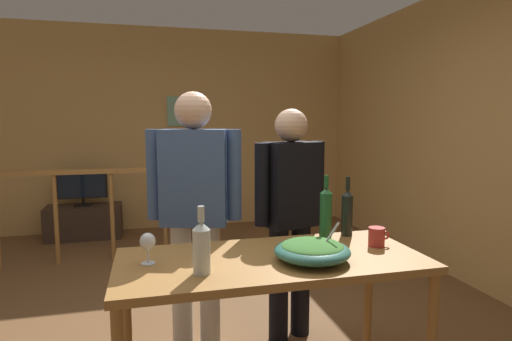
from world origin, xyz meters
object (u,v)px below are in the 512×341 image
tv_console (84,222)px  flat_screen_tv (82,186)px  wine_glass (148,243)px  salad_bowl (312,250)px  stair_railing (130,200)px  mug_red (377,237)px  serving_table (271,272)px  person_standing_left (194,200)px  wine_bottle_dark (347,212)px  wine_bottle_green (326,213)px  wine_bottle_clear (202,247)px  framed_picture (183,111)px  person_standing_right (290,207)px

tv_console → flat_screen_tv: (0.00, -0.03, 0.46)m
flat_screen_tv → wine_glass: size_ratio=3.89×
flat_screen_tv → salad_bowl: 3.99m
stair_railing → mug_red: stair_railing is taller
serving_table → person_standing_left: bearing=116.6°
flat_screen_tv → wine_bottle_dark: size_ratio=1.68×
tv_console → person_standing_left: person_standing_left is taller
wine_bottle_green → wine_bottle_clear: size_ratio=1.22×
flat_screen_tv → person_standing_left: person_standing_left is taller
wine_bottle_dark → wine_bottle_clear: (-0.92, -0.42, -0.02)m
tv_console → flat_screen_tv: flat_screen_tv is taller
wine_bottle_dark → mug_red: 0.26m
flat_screen_tv → person_standing_left: 3.14m
wine_bottle_dark → person_standing_left: (-0.86, 0.36, 0.04)m
framed_picture → wine_glass: (-0.49, -3.84, -0.70)m
wine_glass → wine_bottle_green: size_ratio=0.41×
wine_bottle_clear → serving_table: bearing=21.7°
flat_screen_tv → salad_bowl: salad_bowl is taller
wine_glass → wine_bottle_clear: wine_bottle_clear is taller
framed_picture → stair_railing: 1.73m
framed_picture → flat_screen_tv: bearing=-165.9°
tv_console → wine_bottle_clear: (1.03, -3.74, 0.72)m
mug_red → person_standing_left: bearing=146.9°
stair_railing → wine_bottle_dark: wine_bottle_dark is taller
tv_console → serving_table: bearing=-68.7°
framed_picture → stair_railing: framed_picture is taller
flat_screen_tv → wine_bottle_green: (1.78, -3.35, 0.29)m
tv_console → serving_table: 3.89m
salad_bowl → wine_bottle_clear: 0.55m
serving_table → salad_bowl: salad_bowl is taller
flat_screen_tv → wine_bottle_dark: (1.95, -3.29, 0.27)m
tv_console → person_standing_right: (1.72, -2.96, 0.70)m
wine_bottle_green → person_standing_right: (-0.06, 0.43, -0.05)m
framed_picture → tv_console: bearing=-167.3°
mug_red → framed_picture: bearing=100.7°
wine_glass → mug_red: size_ratio=1.23×
stair_railing → flat_screen_tv: stair_railing is taller
wine_bottle_clear → tv_console: bearing=105.4°
serving_table → mug_red: 0.62m
tv_console → person_standing_left: size_ratio=0.54×
wine_bottle_clear → wine_bottle_dark: bearing=24.4°
flat_screen_tv → person_standing_left: bearing=-69.7°
flat_screen_tv → wine_glass: 3.61m
serving_table → person_standing_left: person_standing_left is taller
stair_railing → wine_bottle_green: bearing=-63.8°
tv_console → wine_bottle_green: size_ratio=2.39×
wine_bottle_green → person_standing_left: size_ratio=0.23×
tv_console → flat_screen_tv: 0.47m
wine_bottle_dark → person_standing_right: person_standing_right is taller
salad_bowl → wine_glass: bearing=169.3°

